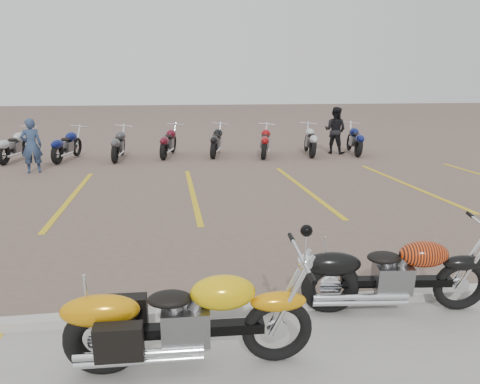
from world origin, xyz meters
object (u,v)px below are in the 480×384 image
(person_a, at_px, (31,146))
(person_b, at_px, (335,130))
(flame_cruiser, at_px, (390,276))
(yellow_cruiser, at_px, (185,322))

(person_a, bearing_deg, person_b, 176.84)
(flame_cruiser, bearing_deg, yellow_cruiser, -154.90)
(yellow_cruiser, distance_m, flame_cruiser, 2.39)
(yellow_cruiser, height_order, flame_cruiser, yellow_cruiser)
(person_b, bearing_deg, flame_cruiser, 113.03)
(flame_cruiser, distance_m, person_a, 11.25)
(flame_cruiser, bearing_deg, person_b, 80.24)
(yellow_cruiser, bearing_deg, person_a, 113.46)
(yellow_cruiser, distance_m, person_a, 10.85)
(yellow_cruiser, relative_size, person_b, 1.31)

